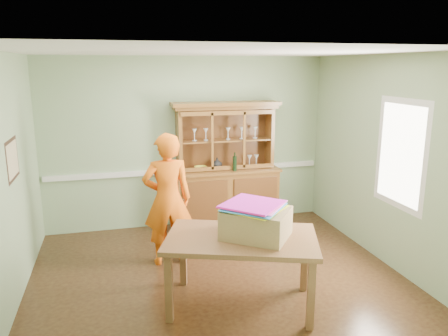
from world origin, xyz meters
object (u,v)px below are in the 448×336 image
object	(u,v)px
china_hutch	(226,183)
cardboard_box	(256,223)
dining_table	(241,245)
person	(167,199)

from	to	relation	value
china_hutch	cardboard_box	bearing A→B (deg)	-97.68
dining_table	cardboard_box	size ratio (longest dim) A/B	2.77
china_hutch	cardboard_box	world-z (taller)	china_hutch
china_hutch	person	world-z (taller)	china_hutch
dining_table	cardboard_box	bearing A→B (deg)	6.15
dining_table	person	xyz separation A→B (m)	(-0.62, 1.26, 0.17)
cardboard_box	china_hutch	bearing A→B (deg)	82.32
person	dining_table	bearing A→B (deg)	115.33
cardboard_box	person	xyz separation A→B (m)	(-0.76, 1.29, -0.07)
cardboard_box	person	distance (m)	1.50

